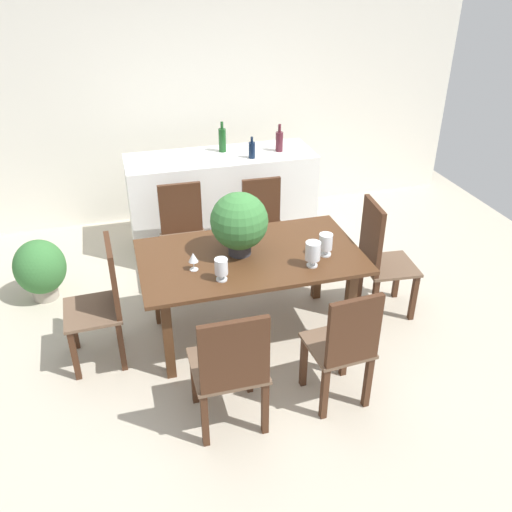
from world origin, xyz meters
name	(u,v)px	position (x,y,z in m)	size (l,w,h in m)	color
ground_plane	(253,338)	(0.00, 0.00, 0.00)	(7.04, 7.04, 0.00)	#BCB29E
back_wall	(192,103)	(0.00, 2.60, 1.30)	(6.40, 0.10, 2.60)	silver
dining_table	(250,266)	(0.00, 0.09, 0.65)	(1.72, 0.99, 0.75)	#4C2D19
chair_near_left	(231,366)	(-0.39, -0.89, 0.54)	(0.47, 0.47, 0.97)	#422616
chair_far_left	(183,231)	(-0.39, 1.06, 0.53)	(0.43, 0.47, 0.96)	#422616
chair_head_end	(104,298)	(-1.13, 0.09, 0.55)	(0.43, 0.47, 1.00)	#422616
chair_far_right	(264,223)	(0.39, 1.04, 0.52)	(0.41, 0.43, 0.93)	#422616
chair_near_right	(345,345)	(0.39, -0.87, 0.53)	(0.44, 0.44, 0.96)	#422616
chair_foot_end	(379,255)	(1.13, 0.10, 0.57)	(0.46, 0.46, 1.05)	#422616
flower_centerpiece	(239,222)	(-0.07, 0.13, 1.02)	(0.44, 0.44, 0.50)	#333338
crystal_vase_left	(221,268)	(-0.29, -0.21, 0.86)	(0.10, 0.10, 0.17)	silver
crystal_vase_center_near	(326,243)	(0.56, -0.07, 0.86)	(0.11, 0.11, 0.18)	silver
crystal_vase_right	(313,252)	(0.40, -0.20, 0.87)	(0.11, 0.11, 0.20)	silver
wine_glass	(193,258)	(-0.46, -0.02, 0.85)	(0.07, 0.07, 0.14)	silver
kitchen_counter	(222,199)	(0.13, 1.75, 0.49)	(1.92, 0.65, 0.98)	white
wine_bottle_dark	(279,141)	(0.75, 1.71, 1.09)	(0.08, 0.08, 0.28)	#511E28
wine_bottle_tall	(252,150)	(0.42, 1.59, 1.06)	(0.07, 0.07, 0.22)	#0F1E38
wine_bottle_amber	(222,140)	(0.18, 1.86, 1.10)	(0.08, 0.08, 0.31)	#194C1E
potted_plant_floor	(40,268)	(-1.69, 1.10, 0.31)	(0.46, 0.46, 0.58)	#9E9384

